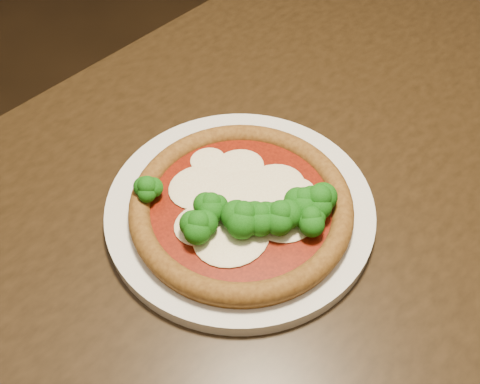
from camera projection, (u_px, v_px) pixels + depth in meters
floor at (191, 354)px, 1.32m from camera, size 4.00×4.00×0.00m
dining_table at (274, 239)px, 0.75m from camera, size 1.50×1.14×0.75m
plate at (240, 208)px, 0.65m from camera, size 0.33×0.33×0.02m
pizza at (244, 206)px, 0.62m from camera, size 0.27×0.27×0.06m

